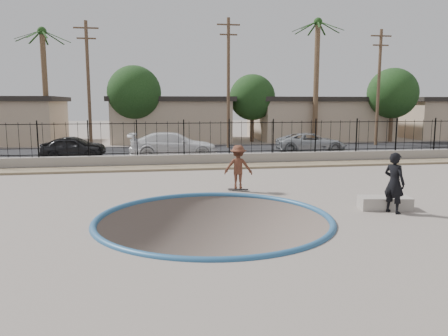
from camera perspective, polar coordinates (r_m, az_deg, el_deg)
name	(u,v)px	position (r m, az deg, el deg)	size (l,w,h in m)	color
ground	(182,180)	(25.79, -5.47, -1.54)	(120.00, 120.00, 2.20)	slate
bowl_pit	(214,219)	(12.92, -1.34, -6.72)	(6.84, 6.84, 1.80)	brown
coping_ring	(214,219)	(12.92, -1.34, -6.72)	(7.04, 7.04, 0.20)	#295985
rock_strip	(186,167)	(22.85, -5.01, 0.10)	(42.00, 1.60, 0.11)	#9A8965
retaining_wall	(184,160)	(23.90, -5.22, 1.06)	(42.00, 0.45, 0.60)	gray
fence	(184,138)	(23.78, -5.26, 3.93)	(40.00, 0.04, 1.80)	black
street	(177,152)	(30.58, -6.18, 2.15)	(90.00, 8.00, 0.04)	black
house_center	(170,118)	(39.90, -7.05, 6.44)	(10.60, 8.60, 3.90)	tan
house_east	(317,118)	(42.87, 12.11, 6.45)	(12.60, 8.60, 3.90)	tan
palm_mid	(44,61)	(38.37, -22.49, 12.83)	(2.30, 2.30, 9.30)	brown
palm_right	(317,55)	(38.13, 12.05, 14.28)	(2.30, 2.30, 10.30)	brown
utility_pole_left	(88,84)	(32.64, -17.29, 10.45)	(1.70, 0.24, 9.00)	#473323
utility_pole_mid	(228,81)	(32.88, 0.57, 11.26)	(1.70, 0.24, 9.50)	#473323
utility_pole_right	(379,86)	(36.92, 19.54, 10.08)	(1.70, 0.24, 9.00)	#473323
street_tree_left	(134,93)	(36.37, -11.66, 9.62)	(4.32, 4.32, 6.36)	#473323
street_tree_mid	(252,97)	(38.36, 3.71, 9.18)	(3.96, 3.96, 5.83)	#473323
street_tree_right	(393,93)	(41.00, 21.16, 9.08)	(4.32, 4.32, 6.36)	#473323
skater	(238,169)	(16.86, 1.87, -0.19)	(1.09, 0.63, 1.68)	brown
skateboard	(238,189)	(17.00, 1.86, -2.81)	(0.81, 0.42, 0.07)	black
videographer	(394,183)	(14.45, 21.35, -1.82)	(0.69, 0.45, 1.90)	black
concrete_ledge	(385,203)	(15.02, 20.26, -4.30)	(1.60, 0.70, 0.40)	#9D958B
car_a	(72,148)	(28.46, -19.27, 2.54)	(1.47, 3.66, 1.25)	black
car_b	(74,147)	(28.86, -18.96, 2.60)	(1.29, 3.69, 1.22)	black
car_c	(174,145)	(26.90, -6.58, 2.98)	(2.19, 5.38, 1.56)	white
car_d	(311,143)	(30.39, 11.31, 3.27)	(2.18, 4.73, 1.32)	#A0A5A9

